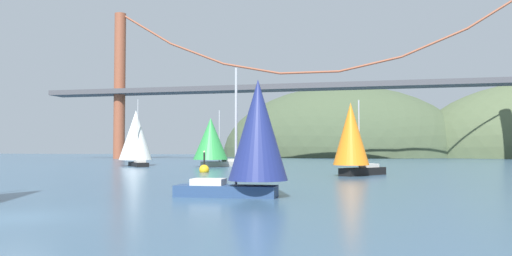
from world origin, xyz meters
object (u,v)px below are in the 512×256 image
Objects in this scene: sailboat_navy_sail at (254,136)px; sailboat_green_sail at (211,140)px; sailboat_white_mainsail at (136,136)px; channel_buoy at (204,169)px; sailboat_orange_sail at (352,137)px.

sailboat_green_sail reaches higher than sailboat_navy_sail.
sailboat_navy_sail is (28.06, -41.71, -1.08)m from sailboat_white_mainsail.
sailboat_navy_sail is 43.90m from sailboat_green_sail.
sailboat_navy_sail is at bearing -68.77° from sailboat_green_sail.
sailboat_green_sail is (-15.89, 40.91, 0.44)m from sailboat_navy_sail.
sailboat_green_sail is at bearing 105.43° from channel_buoy.
sailboat_orange_sail reaches higher than channel_buoy.
sailboat_green_sail is 3.08× the size of channel_buoy.
sailboat_white_mainsail is 23.67m from channel_buoy.
sailboat_white_mainsail is at bearing 176.24° from sailboat_green_sail.
sailboat_green_sail is at bearing -3.76° from sailboat_white_mainsail.
sailboat_green_sail is 1.10× the size of sailboat_orange_sail.
channel_buoy is at bearing 168.66° from sailboat_orange_sail.
sailboat_white_mainsail reaches higher than sailboat_orange_sail.
sailboat_green_sail reaches higher than channel_buoy.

